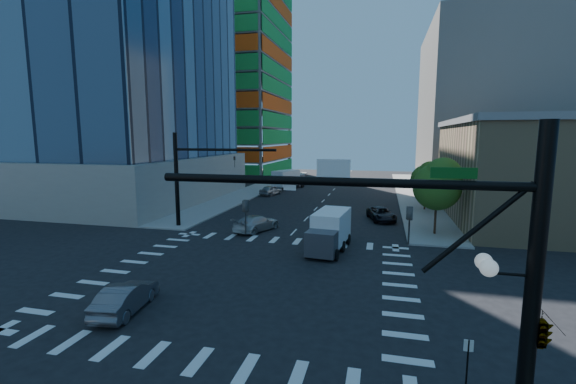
% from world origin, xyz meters
% --- Properties ---
extents(ground, '(160.00, 160.00, 0.00)m').
position_xyz_m(ground, '(0.00, 0.00, 0.00)').
color(ground, black).
rests_on(ground, ground).
extents(road_markings, '(20.00, 20.00, 0.01)m').
position_xyz_m(road_markings, '(0.00, 0.00, 0.01)').
color(road_markings, silver).
rests_on(road_markings, ground).
extents(sidewalk_ne, '(5.00, 60.00, 0.15)m').
position_xyz_m(sidewalk_ne, '(12.50, 40.00, 0.07)').
color(sidewalk_ne, gray).
rests_on(sidewalk_ne, ground).
extents(sidewalk_nw, '(5.00, 60.00, 0.15)m').
position_xyz_m(sidewalk_nw, '(-12.50, 40.00, 0.07)').
color(sidewalk_nw, gray).
rests_on(sidewalk_nw, ground).
extents(construction_building, '(25.16, 34.50, 70.60)m').
position_xyz_m(construction_building, '(-27.41, 61.93, 24.61)').
color(construction_building, slate).
rests_on(construction_building, ground).
extents(commercial_building, '(20.50, 22.50, 10.60)m').
position_xyz_m(commercial_building, '(25.00, 22.00, 5.31)').
color(commercial_building, tan).
rests_on(commercial_building, ground).
extents(bg_building_ne, '(24.00, 30.00, 28.00)m').
position_xyz_m(bg_building_ne, '(27.00, 55.00, 14.00)').
color(bg_building_ne, slate).
rests_on(bg_building_ne, ground).
extents(signal_mast_se, '(10.51, 2.48, 9.00)m').
position_xyz_m(signal_mast_se, '(10.60, -11.50, 5.01)').
color(signal_mast_se, black).
rests_on(signal_mast_se, sidewalk_se).
extents(signal_mast_nw, '(10.20, 0.40, 9.00)m').
position_xyz_m(signal_mast_nw, '(-10.00, 11.50, 5.49)').
color(signal_mast_nw, black).
rests_on(signal_mast_nw, sidewalk_nw).
extents(tree_south, '(4.16, 4.16, 6.82)m').
position_xyz_m(tree_south, '(12.63, 13.90, 4.69)').
color(tree_south, '#382316').
rests_on(tree_south, sidewalk_ne).
extents(tree_north, '(3.54, 3.52, 5.78)m').
position_xyz_m(tree_north, '(12.93, 25.90, 3.99)').
color(tree_north, '#382316').
rests_on(tree_north, sidewalk_ne).
extents(no_parking_sign, '(0.30, 0.06, 2.20)m').
position_xyz_m(no_parking_sign, '(10.70, -9.00, 1.38)').
color(no_parking_sign, black).
rests_on(no_parking_sign, ground).
extents(car_nb_far, '(3.48, 5.33, 1.36)m').
position_xyz_m(car_nb_far, '(7.83, 19.13, 0.68)').
color(car_nb_far, black).
rests_on(car_nb_far, ground).
extents(car_sb_near, '(3.89, 5.58, 1.50)m').
position_xyz_m(car_sb_near, '(-3.50, 11.70, 0.75)').
color(car_sb_near, '#BBBBBB').
rests_on(car_sb_near, ground).
extents(car_sb_mid, '(2.96, 4.69, 1.49)m').
position_xyz_m(car_sb_mid, '(-8.50, 33.52, 0.74)').
color(car_sb_mid, '#9C9FA3').
rests_on(car_sb_mid, ground).
extents(car_sb_cross, '(2.12, 4.59, 1.46)m').
position_xyz_m(car_sb_cross, '(-4.56, -5.84, 0.73)').
color(car_sb_cross, '#56555A').
rests_on(car_sb_cross, ground).
extents(box_truck_near, '(2.98, 5.88, 2.97)m').
position_xyz_m(box_truck_near, '(3.93, 6.91, 1.32)').
color(box_truck_near, black).
rests_on(box_truck_near, ground).
extents(box_truck_far, '(4.67, 6.52, 3.15)m').
position_xyz_m(box_truck_far, '(-7.54, 41.37, 1.39)').
color(box_truck_far, black).
rests_on(box_truck_far, ground).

